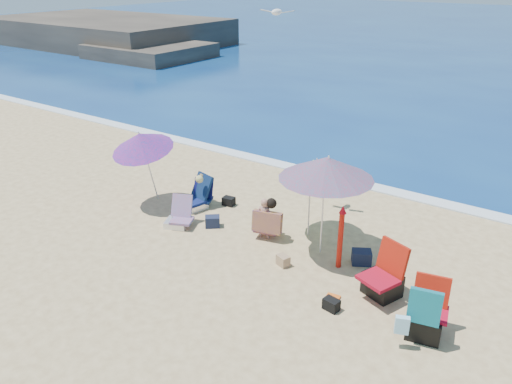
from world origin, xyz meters
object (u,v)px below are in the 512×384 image
Objects in this scene: umbrella_turquoise at (327,168)px; chair_rainbow at (179,218)px; camp_chair_right at (425,318)px; chair_navy at (195,199)px; umbrella_striped at (314,169)px; furled_umbrella at (341,234)px; person_left at (203,189)px; person_center at (266,219)px; camp_chair_left at (383,280)px; umbrella_blue at (141,142)px; seagull at (277,12)px.

chair_rainbow is (-3.31, -0.80, -1.74)m from umbrella_turquoise.
chair_navy is at bearing 165.91° from camp_chair_right.
umbrella_striped is 1.65m from furled_umbrella.
camp_chair_right is 6.51m from person_left.
umbrella_striped is (-0.59, 0.58, -0.33)m from umbrella_turquoise.
umbrella_turquoise is 2.58× the size of person_center.
camp_chair_right is at bearing -35.73° from camp_chair_left.
camp_chair_left is (2.21, -1.28, -1.27)m from umbrella_striped.
umbrella_striped is 3.95m from camp_chair_right.
umbrella_blue is at bearing -174.46° from umbrella_turquoise.
seagull reaches higher than umbrella_blue.
umbrella_blue is at bearing -147.49° from seagull.
chair_rainbow is (0.33, -0.96, -0.03)m from chair_navy.
furled_umbrella is (1.13, -0.87, -0.83)m from umbrella_striped.
seagull is (-2.57, 1.56, 3.88)m from furled_umbrella.
camp_chair_right is at bearing -31.90° from umbrella_striped.
seagull reaches higher than chair_navy.
camp_chair_left is 1.11× the size of person_center.
umbrella_striped is at bearing -25.60° from seagull.
umbrella_striped is at bearing 148.10° from camp_chair_right.
umbrella_blue is 2.10m from chair_rainbow.
person_center is 2.39m from person_left.
person_center reaches higher than person_left.
furled_umbrella reaches higher than camp_chair_left.
camp_chair_right is at bearing -30.02° from seagull.
camp_chair_left is at bearing -12.41° from person_left.
person_left reaches higher than chair_rainbow.
camp_chair_left is at bearing 1.14° from chair_rainbow.
seagull is at bearing 58.09° from chair_rainbow.
furled_umbrella is at bearing 1.80° from umbrella_blue.
person_left is at bearing 167.59° from camp_chair_left.
person_center reaches higher than chair_rainbow.
furled_umbrella is 1.24m from camp_chair_left.
chair_rainbow is 0.80× the size of person_center.
chair_rainbow is at bearing -121.91° from seagull.
person_left is (1.10, 0.91, -1.29)m from umbrella_blue.
seagull is at bearing 151.64° from camp_chair_left.
person_center is (-2.94, 0.56, 0.15)m from camp_chair_left.
chair_rainbow is 5.95m from camp_chair_right.
person_center is 1.08× the size of person_left.
furled_umbrella reaches higher than camp_chair_right.
camp_chair_left is at bearing 144.27° from camp_chair_right.
camp_chair_left is (4.93, 0.10, 0.14)m from chair_rainbow.
furled_umbrella is at bearing -28.50° from umbrella_turquoise.
umbrella_blue is 2.15× the size of person_center.
umbrella_striped is 3.27m from person_left.
person_center is (-0.73, -0.72, -1.13)m from umbrella_striped.
camp_chair_left is at bearing -28.36° from seagull.
camp_chair_right is 1.16× the size of person_left.
chair_rainbow is 0.72× the size of camp_chair_left.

